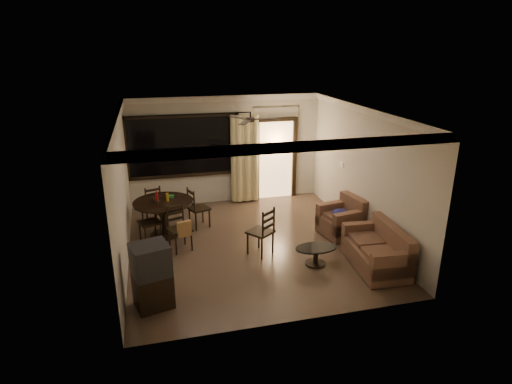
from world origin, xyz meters
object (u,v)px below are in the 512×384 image
object	(u,v)px
sofa	(378,251)
side_chair	(261,240)
dining_table	(163,208)
tv_cabinet	(152,276)
armchair	(343,220)
dining_chair_west	(151,230)
dining_chair_east	(199,215)
dining_chair_north	(152,212)
coffee_table	(316,253)
dining_chair_south	(180,236)

from	to	relation	value
sofa	side_chair	size ratio (longest dim) A/B	1.56
dining_table	tv_cabinet	xyz separation A→B (m)	(-0.31, -2.71, -0.09)
armchair	side_chair	size ratio (longest dim) A/B	0.96
dining_chair_west	dining_chair_east	xyz separation A→B (m)	(1.09, 0.55, 0.00)
dining_chair_east	tv_cabinet	xyz separation A→B (m)	(-1.10, -2.98, 0.26)
dining_chair_west	dining_chair_north	world-z (taller)	same
armchair	dining_table	bearing A→B (deg)	156.30
dining_chair_north	side_chair	world-z (taller)	side_chair
side_chair	tv_cabinet	bearing A→B (deg)	-5.30
sofa	dining_chair_east	bearing A→B (deg)	142.69
coffee_table	dining_table	bearing A→B (deg)	143.14
dining_table	dining_chair_west	world-z (taller)	dining_table
dining_chair_west	dining_chair_east	world-z (taller)	same
dining_chair_east	armchair	bearing A→B (deg)	-130.49
dining_chair_east	coffee_table	xyz separation A→B (m)	(1.96, -2.33, -0.04)
dining_table	sofa	bearing A→B (deg)	-32.53
armchair	coffee_table	xyz separation A→B (m)	(-1.09, -1.14, -0.11)
dining_chair_south	sofa	world-z (taller)	dining_chair_south
dining_chair_east	tv_cabinet	world-z (taller)	tv_cabinet
side_chair	dining_chair_west	bearing A→B (deg)	-64.45
tv_cabinet	armchair	world-z (taller)	tv_cabinet
dining_chair_north	sofa	bearing A→B (deg)	122.92
dining_table	dining_chair_south	xyz separation A→B (m)	(0.28, -0.81, -0.33)
dining_chair_west	coffee_table	distance (m)	3.53
dining_chair_north	coffee_table	bearing A→B (deg)	117.83
coffee_table	dining_chair_west	bearing A→B (deg)	149.66
dining_table	sofa	world-z (taller)	dining_table
dining_table	tv_cabinet	size ratio (longest dim) A/B	1.18
dining_chair_north	sofa	distance (m)	5.20
coffee_table	sofa	bearing A→B (deg)	-19.66
dining_chair_west	armchair	distance (m)	4.19
dining_chair_west	tv_cabinet	distance (m)	2.44
coffee_table	armchair	bearing A→B (deg)	46.32
dining_chair_west	tv_cabinet	world-z (taller)	tv_cabinet
tv_cabinet	dining_table	bearing A→B (deg)	68.56
dining_chair_west	sofa	bearing A→B (deg)	43.11
dining_table	armchair	world-z (taller)	dining_table
side_chair	coffee_table	bearing A→B (deg)	106.53
dining_chair_west	sofa	distance (m)	4.68
dining_table	coffee_table	bearing A→B (deg)	-36.86
dining_table	side_chair	xyz separation A→B (m)	(1.83, -1.38, -0.33)
sofa	dining_chair_west	bearing A→B (deg)	156.72
dining_chair_south	dining_table	bearing A→B (deg)	89.91
armchair	dining_chair_west	bearing A→B (deg)	160.93
dining_chair_south	armchair	xyz separation A→B (m)	(3.56, -0.10, 0.04)
dining_chair_south	tv_cabinet	world-z (taller)	tv_cabinet
dining_chair_west	side_chair	xyz separation A→B (m)	(2.13, -1.11, 0.02)
dining_chair_south	side_chair	xyz separation A→B (m)	(1.55, -0.57, -0.01)
dining_chair_north	tv_cabinet	size ratio (longest dim) A/B	0.88
coffee_table	dining_chair_north	bearing A→B (deg)	137.02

